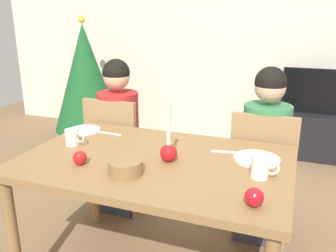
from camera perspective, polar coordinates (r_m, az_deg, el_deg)
The scene contains 19 objects.
back_wall at distance 4.25m, azimuth 11.74°, elevation 14.91°, with size 6.40×0.10×2.60m, color beige.
dining_table at distance 1.91m, azimuth -2.11°, elevation -7.54°, with size 1.40×0.90×0.75m.
chair_left at distance 2.70m, azimuth -8.09°, elevation -3.53°, with size 0.40×0.40×0.90m.
chair_right at distance 2.41m, azimuth 14.90°, elevation -6.64°, with size 0.40×0.40×0.90m.
person_left_child at distance 2.71m, azimuth -7.82°, elevation -2.16°, with size 0.30×0.30×1.17m.
person_right_child at distance 2.42m, azimuth 15.09°, elevation -5.09°, with size 0.30×0.30×1.17m.
tv_stand at distance 4.09m, azimuth 22.63°, elevation -1.36°, with size 0.64×0.40×0.48m, color black.
tv at distance 3.98m, azimuth 23.43°, elevation 5.06°, with size 0.79×0.05×0.46m.
christmas_tree at distance 4.30m, azimuth -13.04°, elevation 7.50°, with size 0.79×0.79×1.45m.
candle_centerpiece at distance 1.82m, azimuth 0.10°, elevation -3.79°, with size 0.09×0.09×0.30m.
plate_left at distance 2.36m, azimuth -13.21°, elevation -0.64°, with size 0.20×0.20×0.01m, color silver.
plate_right at distance 1.91m, azimuth 13.99°, elevation -5.11°, with size 0.24×0.24×0.01m, color silver.
mug_left at distance 2.12m, azimuth -15.02°, elevation -1.74°, with size 0.12×0.08×0.09m.
mug_right at distance 1.70m, azimuth 14.65°, elevation -6.41°, with size 0.13×0.08×0.10m.
fork_left at distance 2.28m, azimuth -9.44°, elevation -1.14°, with size 0.18×0.01×0.01m, color silver.
fork_right at distance 1.98m, azimuth 9.52°, elevation -4.12°, with size 0.18×0.01×0.01m, color silver.
bowl_walnuts at distance 1.70m, azimuth -6.86°, elevation -6.58°, with size 0.16×0.16×0.07m, color olive.
apple_near_candle at distance 1.47m, azimuth 13.63°, elevation -11.01°, with size 0.08×0.08×0.08m, color #AF131E.
apple_by_left_plate at distance 1.85m, azimuth -13.92°, elevation -4.97°, with size 0.07×0.07×0.07m, color red.
Camera 1 is at (0.67, -1.59, 1.48)m, focal length 38.08 mm.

